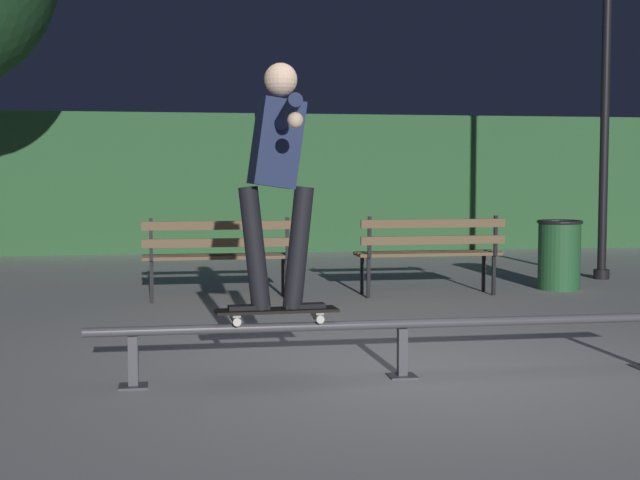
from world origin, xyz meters
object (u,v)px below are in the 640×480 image
object	(u,v)px
park_bench_leftmost	(219,250)
trash_can	(559,254)
skateboard	(277,311)
skateboarder	(277,164)
park_bench_left_center	(430,247)
lamp_post_right	(606,82)
grind_rail	(402,332)

from	to	relation	value
park_bench_leftmost	trash_can	xyz separation A→B (m)	(3.92, 0.30, -0.12)
park_bench_leftmost	trash_can	bearing A→B (deg)	4.42
skateboard	trash_can	bearing A→B (deg)	47.78
skateboarder	park_bench_leftmost	bearing A→B (deg)	92.23
skateboarder	park_bench_left_center	bearing A→B (deg)	60.99
skateboard	skateboarder	size ratio (longest dim) A/B	0.51
park_bench_left_center	trash_can	distance (m)	1.67
park_bench_leftmost	lamp_post_right	size ratio (longest dim) A/B	0.41
skateboarder	grind_rail	bearing A→B (deg)	-0.01
trash_can	grind_rail	bearing A→B (deg)	-125.33
grind_rail	lamp_post_right	world-z (taller)	lamp_post_right
lamp_post_right	trash_can	world-z (taller)	lamp_post_right
trash_can	park_bench_left_center	bearing A→B (deg)	-169.48
grind_rail	park_bench_leftmost	size ratio (longest dim) A/B	2.54
grind_rail	lamp_post_right	bearing A→B (deg)	52.21
park_bench_left_center	lamp_post_right	xyz separation A→B (m)	(2.61, 1.21, 1.94)
skateboarder	trash_can	world-z (taller)	skateboarder
skateboarder	park_bench_left_center	distance (m)	4.49
skateboard	lamp_post_right	world-z (taller)	lamp_post_right
grind_rail	trash_can	size ratio (longest dim) A/B	5.09
lamp_post_right	trash_can	size ratio (longest dim) A/B	4.88
lamp_post_right	trash_can	xyz separation A→B (m)	(-0.98, -0.91, -2.07)
lamp_post_right	park_bench_leftmost	bearing A→B (deg)	-166.11
lamp_post_right	skateboarder	bearing A→B (deg)	-133.16
grind_rail	trash_can	world-z (taller)	trash_can
skateboarder	park_bench_leftmost	distance (m)	3.95
skateboarder	lamp_post_right	world-z (taller)	lamp_post_right
skateboard	lamp_post_right	size ratio (longest dim) A/B	0.20
skateboard	skateboarder	xyz separation A→B (m)	(0.00, 0.00, 0.94)
grind_rail	park_bench_left_center	xyz separation A→B (m)	(1.31, 3.85, 0.24)
grind_rail	park_bench_leftmost	distance (m)	3.98
park_bench_leftmost	trash_can	world-z (taller)	park_bench_leftmost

